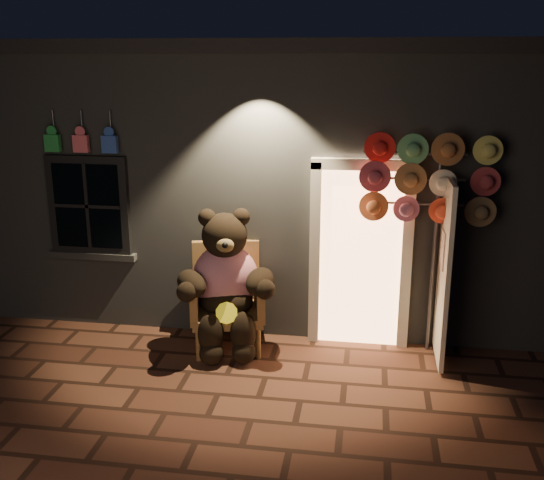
# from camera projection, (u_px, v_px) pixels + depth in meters

# --- Properties ---
(ground) EXTENTS (60.00, 60.00, 0.00)m
(ground) POSITION_uv_depth(u_px,v_px,m) (218.00, 394.00, 6.40)
(ground) COLOR brown
(ground) RESTS_ON ground
(shop_building) EXTENTS (7.30, 5.95, 3.51)m
(shop_building) POSITION_uv_depth(u_px,v_px,m) (277.00, 161.00, 9.70)
(shop_building) COLOR slate
(shop_building) RESTS_ON ground
(wicker_armchair) EXTENTS (0.96, 0.91, 1.20)m
(wicker_armchair) POSITION_uv_depth(u_px,v_px,m) (227.00, 296.00, 7.37)
(wicker_armchair) COLOR #A37D3F
(wicker_armchair) RESTS_ON ground
(teddy_bear) EXTENTS (1.17, 1.03, 1.65)m
(teddy_bear) POSITION_uv_depth(u_px,v_px,m) (226.00, 282.00, 7.16)
(teddy_bear) COLOR red
(teddy_bear) RESTS_ON ground
(hat_rack) EXTENTS (1.40, 0.22, 2.48)m
(hat_rack) POSITION_uv_depth(u_px,v_px,m) (429.00, 183.00, 6.75)
(hat_rack) COLOR #59595E
(hat_rack) RESTS_ON ground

